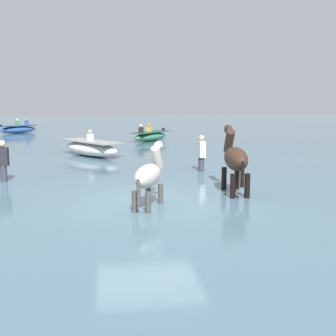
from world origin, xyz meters
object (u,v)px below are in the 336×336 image
at_px(horse_trailing_dark_bay, 235,160).
at_px(boat_distant_west, 150,136).
at_px(horse_lead_pinto, 149,177).
at_px(person_onlooker_left, 201,158).
at_px(boat_far_offshore, 91,148).
at_px(boat_far_inshore, 18,129).
at_px(person_wading_mid, 3,166).

bearing_deg(horse_trailing_dark_bay, boat_distant_west, 93.28).
height_order(horse_lead_pinto, boat_distant_west, horse_lead_pinto).
xyz_separation_m(boat_distant_west, person_onlooker_left, (0.68, -10.80, 0.18)).
xyz_separation_m(boat_far_offshore, boat_far_inshore, (-5.70, 13.37, -0.04)).
bearing_deg(horse_trailing_dark_bay, boat_far_inshore, 114.41).
bearing_deg(person_onlooker_left, horse_trailing_dark_bay, -87.83).
bearing_deg(boat_far_inshore, person_onlooker_left, -61.94).
bearing_deg(person_wading_mid, boat_far_inshore, 100.16).
xyz_separation_m(boat_far_inshore, person_wading_mid, (3.39, -18.93, 0.17)).
distance_m(boat_far_offshore, person_wading_mid, 6.02).
height_order(boat_far_offshore, boat_far_inshore, boat_far_offshore).
height_order(horse_lead_pinto, boat_far_offshore, horse_lead_pinto).
xyz_separation_m(horse_lead_pinto, horse_trailing_dark_bay, (2.32, 1.15, 0.17)).
bearing_deg(boat_far_inshore, horse_trailing_dark_bay, -65.59).
height_order(horse_lead_pinto, person_onlooker_left, horse_lead_pinto).
bearing_deg(horse_trailing_dark_bay, person_wading_mid, 159.07).
relative_size(boat_distant_west, person_wading_mid, 1.72).
bearing_deg(boat_far_inshore, person_wading_mid, -79.84).
xyz_separation_m(boat_far_offshore, person_wading_mid, (-2.31, -5.56, 0.13)).
bearing_deg(boat_far_offshore, boat_far_inshore, 113.09).
relative_size(horse_lead_pinto, person_wading_mid, 1.12).
distance_m(boat_far_inshore, person_wading_mid, 19.23).
xyz_separation_m(boat_distant_west, person_wading_mid, (-5.48, -11.81, 0.18)).
bearing_deg(boat_far_offshore, person_wading_mid, -112.55).
bearing_deg(boat_distant_west, horse_lead_pinto, -95.62).
height_order(boat_far_offshore, person_wading_mid, person_wading_mid).
distance_m(horse_trailing_dark_bay, person_wading_mid, 6.75).
xyz_separation_m(horse_lead_pinto, boat_far_offshore, (-1.66, 9.11, -0.35)).
xyz_separation_m(horse_trailing_dark_bay, person_onlooker_left, (-0.13, 3.41, -0.39)).
relative_size(boat_distant_west, person_onlooker_left, 1.72).
bearing_deg(horse_lead_pinto, person_onlooker_left, 64.30).
bearing_deg(person_wading_mid, boat_distant_west, 65.11).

